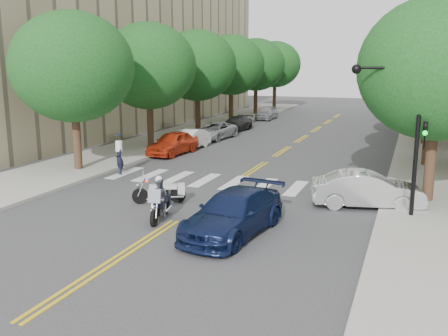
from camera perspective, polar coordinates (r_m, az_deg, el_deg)
The scene contains 26 objects.
ground at distance 18.75m, azimuth -5.64°, elevation -6.09°, with size 140.00×140.00×0.00m, color #38383A.
sidewalk_left at distance 42.16m, azimuth -3.86°, elevation 4.15°, with size 5.00×60.00×0.15m, color #9E9991.
sidewalk_right at distance 38.36m, azimuth 22.90°, elevation 2.45°, with size 5.00×60.00×0.15m, color #9E9991.
tree_l_0 at distance 27.64m, azimuth -16.93°, elevation 10.97°, with size 6.40×6.40×8.45m.
tree_l_1 at distance 34.33m, azimuth -8.61°, elevation 11.44°, with size 6.40×6.40×8.45m.
tree_l_2 at distance 41.49m, azimuth -3.07°, elevation 11.62°, with size 6.40×6.40×8.45m.
tree_l_3 at distance 48.91m, azimuth 0.82°, elevation 11.69°, with size 6.40×6.40×8.45m.
tree_l_4 at distance 56.48m, azimuth 3.68°, elevation 11.70°, with size 6.40×6.40×8.45m.
tree_l_5 at distance 64.16m, azimuth 5.86°, elevation 11.69°, with size 6.40×6.40×8.45m.
tree_r_0 at distance 21.92m, azimuth 23.31°, elevation 10.39°, with size 6.40×6.40×8.45m.
tree_r_1 at distance 29.92m, azimuth 22.80°, elevation 10.60°, with size 6.40×6.40×8.45m.
tree_r_2 at distance 37.92m, azimuth 22.50°, elevation 10.72°, with size 6.40×6.40×8.45m.
tree_r_3 at distance 45.91m, azimuth 22.31°, elevation 10.80°, with size 6.40×6.40×8.45m.
tree_r_4 at distance 53.91m, azimuth 22.17°, elevation 10.85°, with size 6.40×6.40×8.45m.
tree_r_5 at distance 61.91m, azimuth 22.07°, elevation 10.89°, with size 6.40×6.40×8.45m.
traffic_signal_pole at distance 19.52m, azimuth 19.94°, elevation 5.17°, with size 2.82×0.42×6.00m.
motorcycle_police at distance 18.81m, azimuth -7.35°, elevation -3.65°, with size 0.81×2.07×1.70m.
motorcycle_parked at distance 21.05m, azimuth -6.91°, elevation -2.67°, with size 2.08×1.26×1.45m.
officer_standing at distance 26.79m, azimuth -11.87°, elevation 1.10°, with size 0.63×0.41×1.72m, color black.
convertible at distance 21.08m, azimuth 16.05°, elevation -2.39°, with size 1.55×4.45×1.47m, color #B5B5B7.
sedan_blue at distance 17.13m, azimuth 1.07°, elevation -5.20°, with size 2.06×5.08×1.47m, color #0E193D.
parked_car_a at distance 32.13m, azimuth -5.87°, elevation 2.86°, with size 1.75×4.36×1.49m, color red.
parked_car_b at distance 33.97m, azimuth -4.12°, elevation 3.26°, with size 1.42×4.06×1.34m, color white.
parked_car_c at distance 38.55m, azimuth -1.10°, elevation 4.28°, with size 2.12×4.59×1.28m, color #96989D.
parked_car_d at distance 43.19m, azimuth 1.40°, elevation 5.08°, with size 1.72×4.23×1.23m, color black.
parked_car_e at distance 52.18m, azimuth 4.92°, elevation 6.33°, with size 1.67×4.15×1.42m, color #939398.
Camera 1 is at (8.06, -15.91, 5.79)m, focal length 40.00 mm.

